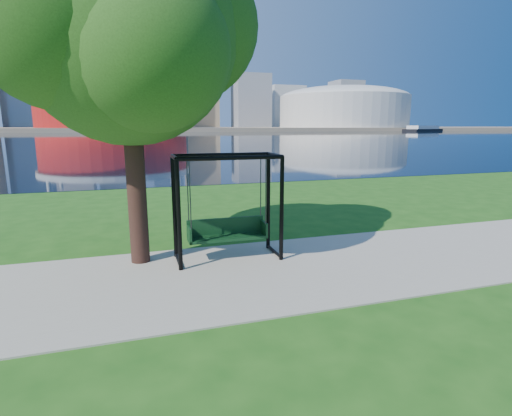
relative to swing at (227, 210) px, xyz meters
name	(u,v)px	position (x,y,z in m)	size (l,w,h in m)	color
ground	(257,264)	(0.53, -0.54, -1.14)	(900.00, 900.00, 0.00)	#1E5114
path	(265,271)	(0.53, -1.04, -1.13)	(120.00, 4.00, 0.03)	#9E937F
river	(139,137)	(0.53, 101.46, -1.13)	(900.00, 180.00, 0.02)	black
far_bank	(132,129)	(0.53, 305.46, -0.14)	(900.00, 228.00, 2.00)	#937F60
stadium	(112,105)	(-9.47, 234.46, 13.08)	(83.00, 83.00, 32.00)	maroon
arena	(343,106)	(135.53, 234.46, 14.73)	(84.00, 84.00, 26.56)	beige
skyline	(123,81)	(-3.74, 318.85, 34.75)	(392.00, 66.00, 96.50)	gray
swing	(227,210)	(0.00, 0.00, 0.00)	(2.32, 1.02, 2.37)	black
park_tree	(124,27)	(-1.94, 0.40, 3.73)	(5.65, 5.10, 7.01)	black
barge	(423,129)	(156.26, 180.99, 0.28)	(32.16, 20.60, 3.15)	black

